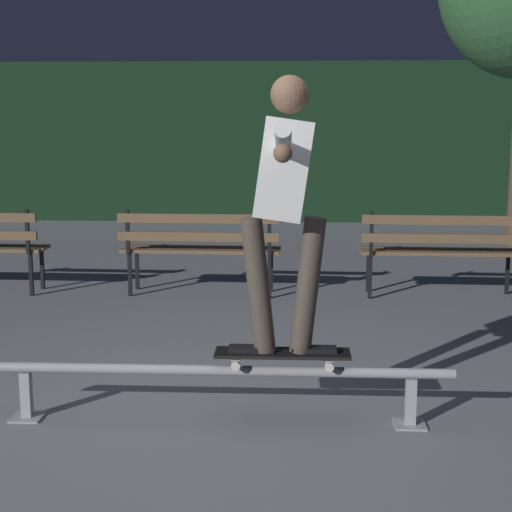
{
  "coord_description": "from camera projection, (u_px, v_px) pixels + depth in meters",
  "views": [
    {
      "loc": [
        0.45,
        -4.1,
        1.74
      ],
      "look_at": [
        0.19,
        0.99,
        0.85
      ],
      "focal_mm": 54.33,
      "sensor_mm": 36.0,
      "label": 1
    }
  ],
  "objects": [
    {
      "name": "park_bench_right_center",
      "position": [
        442.0,
        245.0,
        7.63
      ],
      "size": [
        1.61,
        0.46,
        0.88
      ],
      "color": "black",
      "rests_on": "ground"
    },
    {
      "name": "ground_plane",
      "position": [
        213.0,
        434.0,
        4.36
      ],
      "size": [
        90.0,
        90.0,
        0.0
      ],
      "primitive_type": "plane",
      "color": "slate"
    },
    {
      "name": "grind_rail",
      "position": [
        216.0,
        378.0,
        4.5
      ],
      "size": [
        2.75,
        0.18,
        0.34
      ],
      "color": "#9E9EA3",
      "rests_on": "ground"
    },
    {
      "name": "skateboarder",
      "position": [
        284.0,
        192.0,
        4.29
      ],
      "size": [
        0.62,
        1.41,
        1.56
      ],
      "color": "black",
      "rests_on": "skateboard"
    },
    {
      "name": "skateboard",
      "position": [
        282.0,
        354.0,
        4.45
      ],
      "size": [
        0.78,
        0.21,
        0.09
      ],
      "color": "black",
      "rests_on": "grind_rail"
    },
    {
      "name": "park_bench_left_center",
      "position": [
        200.0,
        243.0,
        7.75
      ],
      "size": [
        1.61,
        0.46,
        0.88
      ],
      "color": "black",
      "rests_on": "ground"
    },
    {
      "name": "hedge_backdrop",
      "position": [
        270.0,
        142.0,
        13.92
      ],
      "size": [
        24.0,
        1.2,
        2.75
      ],
      "primitive_type": "cube",
      "color": "black",
      "rests_on": "ground"
    }
  ]
}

